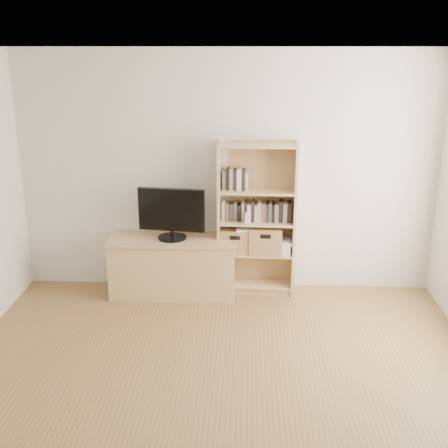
# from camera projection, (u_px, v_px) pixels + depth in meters

# --- Properties ---
(floor) EXTENTS (4.50, 5.00, 0.01)m
(floor) POSITION_uv_depth(u_px,v_px,m) (214.00, 426.00, 4.05)
(floor) COLOR brown
(floor) RESTS_ON ground
(back_wall) EXTENTS (4.50, 0.02, 2.60)m
(back_wall) POSITION_uv_depth(u_px,v_px,m) (227.00, 173.00, 6.02)
(back_wall) COLOR beige
(back_wall) RESTS_ON floor
(ceiling) EXTENTS (4.50, 5.00, 0.01)m
(ceiling) POSITION_uv_depth(u_px,v_px,m) (212.00, 50.00, 3.25)
(ceiling) COLOR white
(ceiling) RESTS_ON back_wall
(tv_stand) EXTENTS (1.34, 0.52, 0.61)m
(tv_stand) POSITION_uv_depth(u_px,v_px,m) (173.00, 267.00, 6.12)
(tv_stand) COLOR tan
(tv_stand) RESTS_ON floor
(bookshelf) EXTENTS (0.84, 0.33, 1.66)m
(bookshelf) POSITION_uv_depth(u_px,v_px,m) (257.00, 219.00, 6.02)
(bookshelf) COLOR tan
(bookshelf) RESTS_ON floor
(television) EXTENTS (0.71, 0.14, 0.56)m
(television) POSITION_uv_depth(u_px,v_px,m) (172.00, 213.00, 5.93)
(television) COLOR black
(television) RESTS_ON tv_stand
(books_row_mid) EXTENTS (0.77, 0.16, 0.21)m
(books_row_mid) POSITION_uv_depth(u_px,v_px,m) (257.00, 211.00, 6.01)
(books_row_mid) COLOR #9E9A87
(books_row_mid) RESTS_ON bookshelf
(books_row_upper) EXTENTS (0.36, 0.14, 0.19)m
(books_row_upper) POSITION_uv_depth(u_px,v_px,m) (240.00, 181.00, 5.92)
(books_row_upper) COLOR #9E9A87
(books_row_upper) RESTS_ON bookshelf
(baby_monitor) EXTENTS (0.06, 0.05, 0.11)m
(baby_monitor) POSITION_uv_depth(u_px,v_px,m) (248.00, 218.00, 5.92)
(baby_monitor) COLOR white
(baby_monitor) RESTS_ON bookshelf
(basket_left) EXTENTS (0.33, 0.28, 0.26)m
(basket_left) POSITION_uv_depth(u_px,v_px,m) (236.00, 240.00, 6.10)
(basket_left) COLOR #8F6240
(basket_left) RESTS_ON bookshelf
(basket_right) EXTENTS (0.36, 0.30, 0.29)m
(basket_right) POSITION_uv_depth(u_px,v_px,m) (266.00, 239.00, 6.07)
(basket_right) COLOR #8F6240
(basket_right) RESTS_ON bookshelf
(laptop) EXTENTS (0.31, 0.22, 0.02)m
(laptop) POSITION_uv_depth(u_px,v_px,m) (251.00, 228.00, 6.03)
(laptop) COLOR silver
(laptop) RESTS_ON basket_left
(magazine_stack) EXTENTS (0.24, 0.31, 0.13)m
(magazine_stack) POSITION_uv_depth(u_px,v_px,m) (282.00, 247.00, 6.08)
(magazine_stack) COLOR silver
(magazine_stack) RESTS_ON bookshelf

